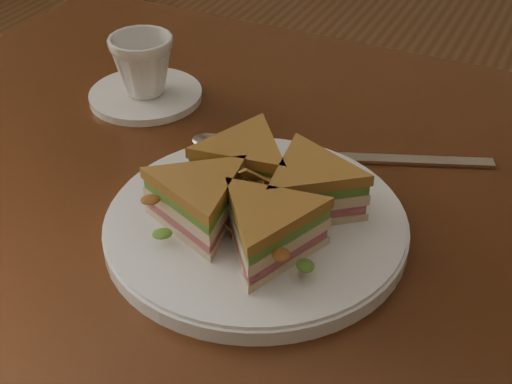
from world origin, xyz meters
TOP-DOWN VIEW (x-y plane):
  - table at (0.00, 0.00)m, footprint 1.20×0.80m
  - plate at (-0.03, -0.08)m, footprint 0.30×0.30m
  - sandwich_wedges at (-0.03, -0.08)m, footprint 0.25×0.25m
  - crisps_mound at (-0.03, -0.08)m, footprint 0.09×0.09m
  - spoon at (-0.13, 0.04)m, footprint 0.18×0.03m
  - knife at (0.05, 0.10)m, footprint 0.20×0.09m
  - saucer at (-0.29, 0.11)m, footprint 0.15×0.15m
  - coffee_cup at (-0.29, 0.11)m, footprint 0.10×0.10m

SIDE VIEW (x-z plane):
  - table at x=0.00m, z-range 0.28..1.03m
  - knife at x=0.05m, z-range 0.75..0.75m
  - spoon at x=-0.13m, z-range 0.75..0.76m
  - saucer at x=-0.29m, z-range 0.75..0.76m
  - plate at x=-0.03m, z-range 0.75..0.77m
  - crisps_mound at x=-0.03m, z-range 0.77..0.82m
  - sandwich_wedges at x=-0.03m, z-range 0.77..0.82m
  - coffee_cup at x=-0.29m, z-range 0.76..0.84m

